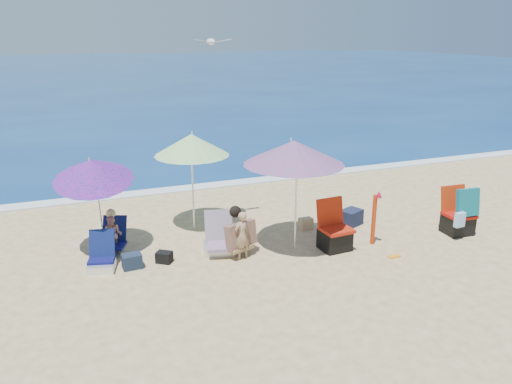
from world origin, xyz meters
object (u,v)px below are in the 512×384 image
object	(u,v)px
umbrella_blue	(92,170)
person_center	(240,234)
umbrella_turquoise	(294,153)
camp_chair_right	(459,217)
furled_umbrella	(375,215)
camp_chair_left	(334,235)
person_left	(113,234)
chair_rainbow	(219,242)
chair_navy	(102,259)
seagull	(211,42)
umbrella_striped	(192,145)

from	to	relation	value
umbrella_blue	person_center	bearing A→B (deg)	-25.62
umbrella_turquoise	camp_chair_right	distance (m)	3.90
furled_umbrella	camp_chair_left	xyz separation A→B (m)	(-0.84, 0.08, -0.33)
person_center	person_left	distance (m)	2.44
chair_rainbow	camp_chair_left	world-z (taller)	camp_chair_left
person_left	umbrella_turquoise	bearing A→B (deg)	-17.52
umbrella_blue	camp_chair_left	distance (m)	4.71
chair_navy	seagull	world-z (taller)	seagull
camp_chair_left	chair_navy	bearing A→B (deg)	170.09
camp_chair_right	person_center	xyz separation A→B (m)	(-4.60, 0.58, 0.08)
person_center	furled_umbrella	bearing A→B (deg)	-8.50
furled_umbrella	person_center	size ratio (longest dim) A/B	1.21
umbrella_striped	furled_umbrella	size ratio (longest dim) A/B	1.84
umbrella_turquoise	person_left	bearing A→B (deg)	162.48
umbrella_striped	furled_umbrella	distance (m)	3.96
camp_chair_left	camp_chair_right	world-z (taller)	camp_chair_right
umbrella_turquoise	umbrella_blue	world-z (taller)	umbrella_turquoise
furled_umbrella	chair_rainbow	world-z (taller)	furled_umbrella
umbrella_turquoise	camp_chair_left	xyz separation A→B (m)	(0.74, -0.34, -1.62)
person_center	person_left	xyz separation A→B (m)	(-2.20, 1.05, -0.07)
seagull	umbrella_blue	bearing A→B (deg)	-171.12
furled_umbrella	seagull	bearing A→B (deg)	143.87
umbrella_turquoise	umbrella_striped	bearing A→B (deg)	130.33
chair_rainbow	camp_chair_right	distance (m)	5.00
umbrella_striped	camp_chair_left	bearing A→B (deg)	-43.19
umbrella_turquoise	chair_rainbow	xyz separation A→B (m)	(-1.38, 0.33, -1.71)
person_left	furled_umbrella	bearing A→B (deg)	-16.65
umbrella_blue	umbrella_turquoise	bearing A→B (deg)	-18.11
chair_rainbow	person_left	bearing A→B (deg)	159.49
seagull	furled_umbrella	bearing A→B (deg)	-36.13
chair_rainbow	camp_chair_right	xyz separation A→B (m)	(4.91, -0.93, 0.17)
seagull	camp_chair_right	bearing A→B (deg)	-24.80
camp_chair_right	person_left	bearing A→B (deg)	166.47
umbrella_turquoise	chair_navy	world-z (taller)	umbrella_turquoise
camp_chair_left	umbrella_turquoise	bearing A→B (deg)	155.40
chair_navy	person_left	bearing A→B (deg)	65.70
umbrella_blue	camp_chair_right	size ratio (longest dim) A/B	1.93
chair_rainbow	camp_chair_right	bearing A→B (deg)	-10.72
chair_navy	camp_chair_left	bearing A→B (deg)	-9.91
camp_chair_right	person_center	distance (m)	4.63
camp_chair_left	umbrella_blue	bearing A→B (deg)	160.72
umbrella_turquoise	chair_rainbow	distance (m)	2.22
umbrella_striped	camp_chair_left	distance (m)	3.43
umbrella_turquoise	camp_chair_left	distance (m)	1.81
person_center	camp_chair_left	bearing A→B (deg)	-9.94
umbrella_turquoise	seagull	xyz separation A→B (m)	(-1.09, 1.53, 1.94)
camp_chair_right	seagull	world-z (taller)	seagull
furled_umbrella	person_center	xyz separation A→B (m)	(-2.65, 0.40, -0.17)
umbrella_striped	umbrella_blue	xyz separation A→B (m)	(-2.02, -0.61, -0.18)
umbrella_striped	chair_navy	size ratio (longest dim) A/B	2.87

